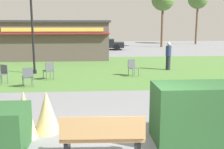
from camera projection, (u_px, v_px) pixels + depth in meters
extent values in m
cube|color=#4C7A38|center=(106.00, 68.00, 17.08)|extent=(36.00, 12.00, 0.01)
cube|color=tan|center=(102.00, 137.00, 5.51)|extent=(1.72, 0.55, 0.06)
cube|color=tan|center=(102.00, 128.00, 5.24)|extent=(1.70, 0.19, 0.44)
cube|color=black|center=(67.00, 147.00, 5.52)|extent=(0.10, 0.44, 0.45)
cube|color=black|center=(138.00, 146.00, 5.57)|extent=(0.10, 0.44, 0.45)
cube|color=tan|center=(63.00, 132.00, 5.46)|extent=(0.08, 0.44, 0.06)
cube|color=tan|center=(142.00, 131.00, 5.51)|extent=(0.08, 0.44, 0.06)
cube|color=#28562B|center=(204.00, 113.00, 6.29)|extent=(2.37, 1.10, 1.37)
cone|color=#D1BC7F|center=(47.00, 112.00, 6.80)|extent=(0.65, 0.65, 1.08)
cone|color=#D1BC7F|center=(24.00, 115.00, 6.44)|extent=(0.59, 0.59, 1.17)
cylinder|color=black|center=(35.00, 72.00, 15.16)|extent=(0.22, 0.22, 0.20)
cylinder|color=black|center=(33.00, 36.00, 14.80)|extent=(0.12, 0.12, 4.19)
cube|color=#594C47|center=(57.00, 40.00, 22.11)|extent=(8.25, 4.72, 2.90)
cube|color=#333338|center=(57.00, 22.00, 21.83)|extent=(8.55, 5.02, 0.16)
cube|color=maroon|center=(53.00, 34.00, 19.51)|extent=(8.35, 0.36, 0.08)
cube|color=#D8CC4C|center=(53.00, 30.00, 19.61)|extent=(7.43, 0.04, 0.28)
cube|color=#4C5156|center=(134.00, 68.00, 14.30)|extent=(0.59, 0.59, 0.04)
cube|color=#4C5156|center=(131.00, 63.00, 14.43)|extent=(0.41, 0.23, 0.44)
cylinder|color=#4C5156|center=(133.00, 73.00, 14.09)|extent=(0.03, 0.03, 0.45)
cylinder|color=#4C5156|center=(138.00, 72.00, 14.28)|extent=(0.03, 0.03, 0.45)
cylinder|color=#4C5156|center=(129.00, 72.00, 14.41)|extent=(0.03, 0.03, 0.45)
cylinder|color=#4C5156|center=(134.00, 71.00, 14.60)|extent=(0.03, 0.03, 0.45)
cube|color=#4C5156|center=(48.00, 71.00, 13.43)|extent=(0.61, 0.61, 0.04)
cube|color=#4C5156|center=(50.00, 67.00, 13.24)|extent=(0.39, 0.28, 0.44)
cylinder|color=#4C5156|center=(50.00, 74.00, 13.74)|extent=(0.03, 0.03, 0.45)
cylinder|color=#4C5156|center=(43.00, 75.00, 13.50)|extent=(0.03, 0.03, 0.45)
cylinder|color=#4C5156|center=(54.00, 75.00, 13.44)|extent=(0.03, 0.03, 0.45)
cylinder|color=#4C5156|center=(47.00, 76.00, 13.21)|extent=(0.03, 0.03, 0.45)
cube|color=#4C5156|center=(28.00, 77.00, 11.84)|extent=(0.57, 0.57, 0.04)
cube|color=#4C5156|center=(28.00, 73.00, 11.62)|extent=(0.42, 0.20, 0.44)
cylinder|color=#4C5156|center=(32.00, 81.00, 12.13)|extent=(0.03, 0.03, 0.45)
cylinder|color=#4C5156|center=(23.00, 81.00, 11.97)|extent=(0.03, 0.03, 0.45)
cylinder|color=#4C5156|center=(33.00, 82.00, 11.79)|extent=(0.03, 0.03, 0.45)
cylinder|color=#4C5156|center=(24.00, 83.00, 11.63)|extent=(0.03, 0.03, 0.45)
cube|color=#4C5156|center=(1.00, 75.00, 12.39)|extent=(0.60, 0.60, 0.04)
cube|color=#4C5156|center=(4.00, 69.00, 12.53)|extent=(0.40, 0.26, 0.44)
cylinder|color=#4C5156|center=(1.00, 80.00, 12.18)|extent=(0.03, 0.03, 0.45)
cylinder|color=#4C5156|center=(2.00, 78.00, 12.68)|extent=(0.03, 0.03, 0.45)
cylinder|color=#4C5156|center=(8.00, 79.00, 12.52)|extent=(0.03, 0.03, 0.45)
cylinder|color=#23232D|center=(168.00, 63.00, 16.36)|extent=(0.28, 0.28, 0.85)
cylinder|color=navy|center=(169.00, 51.00, 16.22)|extent=(0.34, 0.34, 0.62)
sphere|color=beige|center=(169.00, 44.00, 16.15)|extent=(0.22, 0.22, 0.22)
cube|color=silver|center=(59.00, 45.00, 29.36)|extent=(4.24, 1.90, 0.60)
cube|color=black|center=(58.00, 41.00, 29.27)|extent=(2.35, 1.64, 0.44)
cylinder|color=black|center=(72.00, 46.00, 30.43)|extent=(0.64, 0.23, 0.64)
cylinder|color=black|center=(71.00, 48.00, 28.63)|extent=(0.64, 0.23, 0.64)
cylinder|color=black|center=(48.00, 46.00, 30.18)|extent=(0.64, 0.23, 0.64)
cylinder|color=black|center=(46.00, 48.00, 28.38)|extent=(0.64, 0.23, 0.64)
cube|color=black|center=(105.00, 45.00, 29.72)|extent=(4.35, 2.18, 0.60)
cube|color=black|center=(104.00, 41.00, 29.64)|extent=(2.45, 1.79, 0.44)
cylinder|color=black|center=(117.00, 46.00, 30.64)|extent=(0.66, 0.28, 0.64)
cylinder|color=black|center=(117.00, 47.00, 28.83)|extent=(0.66, 0.28, 0.64)
cylinder|color=black|center=(94.00, 46.00, 30.69)|extent=(0.66, 0.28, 0.64)
cylinder|color=black|center=(93.00, 47.00, 28.88)|extent=(0.66, 0.28, 0.64)
cylinder|color=brown|center=(162.00, 28.00, 33.02)|extent=(0.28, 0.28, 4.70)
cylinder|color=brown|center=(197.00, 26.00, 37.95)|extent=(0.28, 0.28, 5.23)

